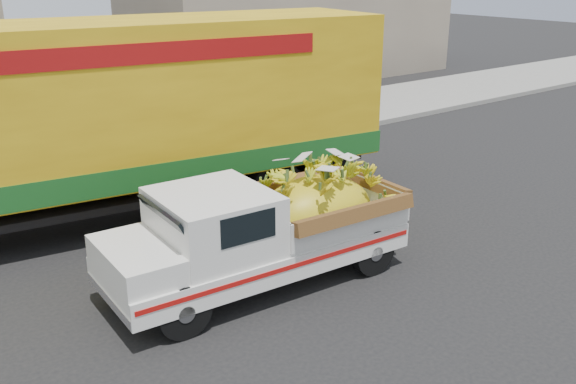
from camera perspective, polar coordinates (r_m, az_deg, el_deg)
ground at (r=9.08m, az=-6.79°, el=-12.08°), size 100.00×100.00×0.00m
curb at (r=15.03m, az=-20.93°, el=0.18°), size 60.00×0.25×0.15m
sidewalk at (r=16.97m, az=-23.10°, el=2.03°), size 60.00×4.00×0.14m
building_right at (r=28.98m, az=0.38°, el=16.19°), size 14.00×6.00×6.00m
pickup_truck at (r=10.01m, az=-0.94°, el=-3.02°), size 4.85×2.03×1.67m
semi_trailer at (r=12.26m, az=-18.13°, el=6.28°), size 12.06×4.19×3.80m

